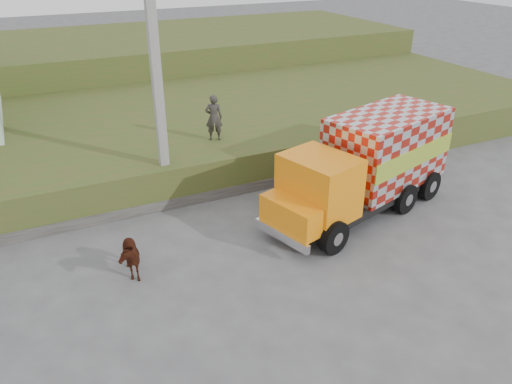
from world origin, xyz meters
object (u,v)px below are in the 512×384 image
cow (127,255)px  utility_pole (158,92)px  pedestrian (214,118)px  cargo_truck (368,164)px

cow → utility_pole: bearing=59.2°
utility_pole → pedestrian: size_ratio=4.44×
cargo_truck → pedestrian: pedestrian is taller
cargo_truck → pedestrian: bearing=110.6°
utility_pole → cow: bearing=-121.0°
utility_pole → cargo_truck: bearing=-29.3°
cargo_truck → cow: (-8.40, -0.31, -1.07)m
cargo_truck → utility_pole: bearing=134.5°
utility_pole → cargo_truck: utility_pole is taller
cargo_truck → pedestrian: (-3.68, 4.91, 0.71)m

